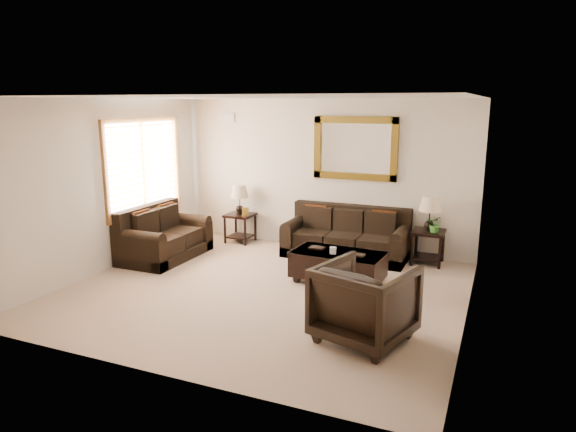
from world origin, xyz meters
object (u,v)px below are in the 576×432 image
at_px(sofa, 346,239).
at_px(coffee_table, 338,263).
at_px(end_table_right, 429,220).
at_px(end_table_left, 240,205).
at_px(armchair, 365,299).
at_px(loveseat, 162,239).

relative_size(sofa, coffee_table, 1.51).
height_order(end_table_right, coffee_table, end_table_right).
relative_size(end_table_left, armchair, 1.13).
distance_m(sofa, coffee_table, 1.35).
bearing_deg(sofa, loveseat, -156.06).
bearing_deg(end_table_left, armchair, -44.10).
distance_m(coffee_table, armchair, 1.94).
distance_m(loveseat, end_table_left, 1.66).
relative_size(end_table_left, end_table_right, 0.97).
bearing_deg(end_table_left, loveseat, -118.26).
relative_size(coffee_table, armchair, 1.42).
height_order(loveseat, end_table_right, end_table_right).
xyz_separation_m(end_table_right, armchair, (-0.25, -3.17, -0.26)).
height_order(loveseat, armchair, armchair).
xyz_separation_m(loveseat, coffee_table, (3.19, -0.02, -0.04)).
xyz_separation_m(sofa, end_table_left, (-2.16, 0.13, 0.41)).
xyz_separation_m(end_table_left, coffee_table, (2.42, -1.45, -0.44)).
xyz_separation_m(end_table_right, coffee_table, (-1.10, -1.44, -0.46)).
xyz_separation_m(coffee_table, armchair, (0.85, -1.73, 0.20)).
bearing_deg(coffee_table, loveseat, -176.90).
relative_size(end_table_right, armchair, 1.16).
bearing_deg(end_table_right, sofa, -175.08).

